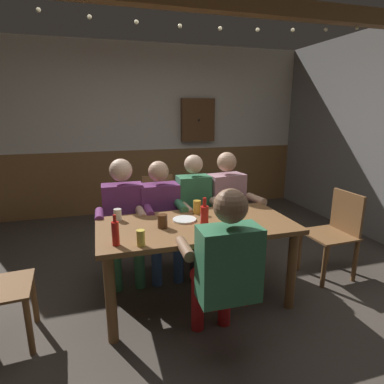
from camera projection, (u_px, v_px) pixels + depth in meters
The scene contains 22 objects.
ground_plane at pixel (195, 298), 2.92m from camera, with size 6.71×6.71×0.00m, color #423A33.
back_wall_upper at pixel (143, 98), 5.10m from camera, with size 5.36×0.12×1.66m, color beige.
back_wall_wainscot at pixel (146, 180), 5.44m from camera, with size 5.36×0.12×1.04m, color brown.
dining_table at pixel (196, 236), 2.74m from camera, with size 1.66×0.81×0.74m.
person_0 at pixel (124, 214), 3.16m from camera, with size 0.54×0.50×1.22m.
person_1 at pixel (161, 213), 3.27m from camera, with size 0.54×0.52×1.18m.
person_2 at pixel (196, 209), 3.36m from camera, with size 0.48×0.53×1.23m.
person_3 at pixel (229, 204), 3.48m from camera, with size 0.56×0.56×1.24m.
person_4 at pixel (225, 264), 2.13m from camera, with size 0.55×0.51×1.21m.
chair_empty_near_right at pixel (160, 209), 3.99m from camera, with size 0.46×0.46×0.88m.
chair_empty_near_left at pixel (335, 231), 3.25m from camera, with size 0.46×0.46×0.88m.
table_candle at pixel (246, 227), 2.52m from camera, with size 0.04×0.04×0.08m, color #F9E08C.
plate_0 at pixel (185, 220), 2.78m from camera, with size 0.21×0.21×0.01m, color white.
bottle_0 at pixel (115, 233), 2.25m from camera, with size 0.05×0.05×0.23m.
bottle_1 at pixel (204, 215), 2.62m from camera, with size 0.07×0.07×0.25m.
pint_glass_0 at pixel (197, 207), 2.95m from camera, with size 0.07×0.07×0.12m, color gold.
pint_glass_1 at pixel (226, 218), 2.67m from camera, with size 0.07×0.07×0.12m, color gold.
pint_glass_2 at pixel (162, 221), 2.60m from camera, with size 0.08×0.08×0.11m, color #4C2D19.
pint_glass_3 at pixel (118, 215), 2.77m from camera, with size 0.07×0.07×0.10m, color white.
pint_glass_4 at pixel (141, 238), 2.25m from camera, with size 0.06×0.06×0.12m, color #E5C64C.
wall_dart_cabinet at pixel (198, 120), 5.31m from camera, with size 0.56×0.15×0.70m.
string_lights at pixel (180, 21), 2.76m from camera, with size 3.79×0.04×0.14m.
Camera 1 is at (-0.76, -2.46, 1.68)m, focal length 29.76 mm.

